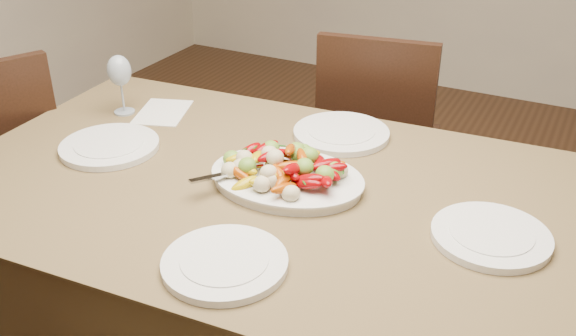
# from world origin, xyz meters

# --- Properties ---
(dining_table) EXTENTS (1.90, 1.16, 0.76)m
(dining_table) POSITION_xyz_m (-0.17, 0.14, 0.38)
(dining_table) COLOR brown
(dining_table) RESTS_ON ground
(chair_far) EXTENTS (0.48, 0.48, 0.95)m
(chair_far) POSITION_xyz_m (-0.24, 1.06, 0.47)
(chair_far) COLOR black
(chair_far) RESTS_ON ground
(serving_platter) EXTENTS (0.42, 0.32, 0.02)m
(serving_platter) POSITION_xyz_m (-0.18, 0.16, 0.77)
(serving_platter) COLOR white
(serving_platter) RESTS_ON dining_table
(roasted_vegetables) EXTENTS (0.34, 0.24, 0.09)m
(roasted_vegetables) POSITION_xyz_m (-0.18, 0.16, 0.83)
(roasted_vegetables) COLOR #7D0205
(roasted_vegetables) RESTS_ON serving_platter
(serving_spoon) EXTENTS (0.28, 0.19, 0.03)m
(serving_spoon) POSITION_xyz_m (-0.24, 0.12, 0.81)
(serving_spoon) COLOR #9EA0A8
(serving_spoon) RESTS_ON serving_platter
(plate_left) EXTENTS (0.28, 0.28, 0.02)m
(plate_left) POSITION_xyz_m (-0.73, 0.11, 0.77)
(plate_left) COLOR white
(plate_left) RESTS_ON dining_table
(plate_right) EXTENTS (0.27, 0.27, 0.02)m
(plate_right) POSITION_xyz_m (0.34, 0.15, 0.77)
(plate_right) COLOR white
(plate_right) RESTS_ON dining_table
(plate_far) EXTENTS (0.29, 0.29, 0.02)m
(plate_far) POSITION_xyz_m (-0.17, 0.50, 0.77)
(plate_far) COLOR white
(plate_far) RESTS_ON dining_table
(plate_near) EXTENTS (0.27, 0.27, 0.02)m
(plate_near) POSITION_xyz_m (-0.14, -0.21, 0.77)
(plate_near) COLOR white
(plate_near) RESTS_ON dining_table
(wine_glass) EXTENTS (0.08, 0.08, 0.20)m
(wine_glass) POSITION_xyz_m (-0.87, 0.33, 0.86)
(wine_glass) COLOR #8C99A5
(wine_glass) RESTS_ON dining_table
(menu_card) EXTENTS (0.21, 0.25, 0.00)m
(menu_card) POSITION_xyz_m (-0.76, 0.39, 0.76)
(menu_card) COLOR silver
(menu_card) RESTS_ON dining_table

